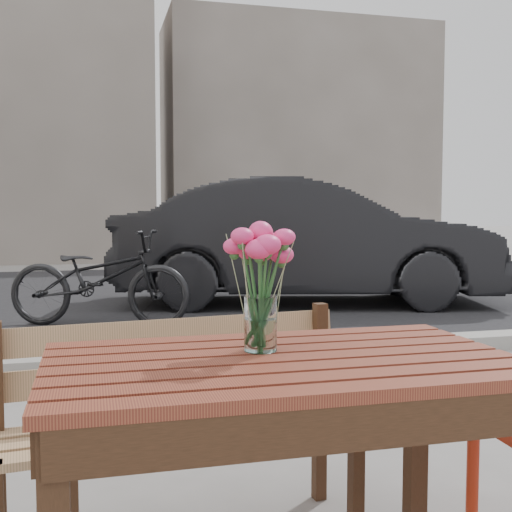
{
  "coord_description": "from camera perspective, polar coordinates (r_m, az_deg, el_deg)",
  "views": [
    {
      "loc": [
        -0.35,
        -1.59,
        1.13
      ],
      "look_at": [
        0.09,
        0.13,
        1.01
      ],
      "focal_mm": 45.0,
      "sensor_mm": 36.0,
      "label": 1
    }
  ],
  "objects": [
    {
      "name": "main_vase",
      "position": [
        1.73,
        0.41,
        -1.32
      ],
      "size": [
        0.19,
        0.19,
        0.35
      ],
      "color": "white",
      "rests_on": "main_table"
    },
    {
      "name": "main_table",
      "position": [
        1.73,
        2.34,
        -12.97
      ],
      "size": [
        1.22,
        0.71,
        0.75
      ],
      "rotation": [
        0.0,
        0.0,
        0.0
      ],
      "color": "#5E2118",
      "rests_on": "ground"
    },
    {
      "name": "bicycle",
      "position": [
        6.46,
        -13.77,
        -1.91
      ],
      "size": [
        1.91,
        1.22,
        0.95
      ],
      "primitive_type": "imported",
      "rotation": [
        0.0,
        0.0,
        1.21
      ],
      "color": "black",
      "rests_on": "ground"
    },
    {
      "name": "street",
      "position": [
        6.75,
        -11.15,
        -5.43
      ],
      "size": [
        30.0,
        8.12,
        0.12
      ],
      "color": "black",
      "rests_on": "ground"
    },
    {
      "name": "parked_car",
      "position": [
        7.83,
        4.47,
        1.26
      ],
      "size": [
        4.82,
        2.62,
        1.51
      ],
      "primitive_type": "imported",
      "rotation": [
        0.0,
        0.0,
        1.33
      ],
      "color": "black",
      "rests_on": "ground"
    },
    {
      "name": "backdrop_buildings",
      "position": [
        16.18,
        -12.57,
        12.73
      ],
      "size": [
        15.5,
        4.0,
        8.0
      ],
      "color": "slate",
      "rests_on": "ground"
    },
    {
      "name": "main_bench",
      "position": [
        2.3,
        -7.04,
        -12.46
      ],
      "size": [
        1.31,
        0.51,
        0.79
      ],
      "rotation": [
        0.0,
        0.0,
        0.11
      ],
      "color": "#98764F",
      "rests_on": "ground"
    }
  ]
}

